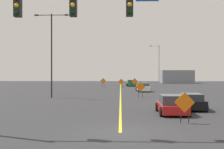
{
  "coord_description": "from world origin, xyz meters",
  "views": [
    {
      "loc": [
        0.02,
        -13.33,
        2.88
      ],
      "look_at": [
        -1.4,
        31.99,
        2.7
      ],
      "focal_mm": 44.22,
      "sensor_mm": 36.0,
      "label": 1
    }
  ],
  "objects_px": {
    "street_lamp_mid_right": "(158,64)",
    "construction_sign_median_near": "(103,81)",
    "traffic_signal_assembly": "(40,19)",
    "street_lamp_far_right": "(52,49)",
    "car_black_near": "(191,102)",
    "car_green_far": "(131,83)",
    "construction_sign_median_far": "(135,82)",
    "car_red_approaching": "(172,105)",
    "construction_sign_right_lane": "(121,82)",
    "car_white_passing": "(143,87)",
    "construction_sign_left_lane": "(140,88)",
    "construction_sign_left_shoulder": "(185,104)"
  },
  "relations": [
    {
      "from": "traffic_signal_assembly",
      "to": "street_lamp_mid_right",
      "type": "height_order",
      "value": "street_lamp_mid_right"
    },
    {
      "from": "street_lamp_mid_right",
      "to": "construction_sign_median_far",
      "type": "relative_size",
      "value": 4.82
    },
    {
      "from": "traffic_signal_assembly",
      "to": "construction_sign_left_lane",
      "type": "height_order",
      "value": "traffic_signal_assembly"
    },
    {
      "from": "traffic_signal_assembly",
      "to": "car_red_approaching",
      "type": "height_order",
      "value": "traffic_signal_assembly"
    },
    {
      "from": "construction_sign_left_shoulder",
      "to": "car_white_passing",
      "type": "relative_size",
      "value": 0.39
    },
    {
      "from": "construction_sign_left_shoulder",
      "to": "car_red_approaching",
      "type": "height_order",
      "value": "construction_sign_left_shoulder"
    },
    {
      "from": "street_lamp_mid_right",
      "to": "car_black_near",
      "type": "height_order",
      "value": "street_lamp_mid_right"
    },
    {
      "from": "car_white_passing",
      "to": "car_red_approaching",
      "type": "xyz_separation_m",
      "value": [
        0.08,
        -24.33,
        -0.01
      ]
    },
    {
      "from": "street_lamp_mid_right",
      "to": "construction_sign_left_lane",
      "type": "height_order",
      "value": "street_lamp_mid_right"
    },
    {
      "from": "construction_sign_median_near",
      "to": "construction_sign_median_far",
      "type": "relative_size",
      "value": 0.99
    },
    {
      "from": "car_black_near",
      "to": "car_green_far",
      "type": "height_order",
      "value": "car_green_far"
    },
    {
      "from": "traffic_signal_assembly",
      "to": "construction_sign_median_far",
      "type": "relative_size",
      "value": 5.64
    },
    {
      "from": "construction_sign_median_far",
      "to": "car_red_approaching",
      "type": "relative_size",
      "value": 0.51
    },
    {
      "from": "street_lamp_far_right",
      "to": "car_black_near",
      "type": "relative_size",
      "value": 2.38
    },
    {
      "from": "construction_sign_median_far",
      "to": "construction_sign_right_lane",
      "type": "height_order",
      "value": "construction_sign_median_far"
    },
    {
      "from": "construction_sign_median_near",
      "to": "car_red_approaching",
      "type": "relative_size",
      "value": 0.5
    },
    {
      "from": "street_lamp_far_right",
      "to": "construction_sign_right_lane",
      "type": "bearing_deg",
      "value": 69.74
    },
    {
      "from": "construction_sign_median_near",
      "to": "car_white_passing",
      "type": "bearing_deg",
      "value": -59.27
    },
    {
      "from": "construction_sign_median_near",
      "to": "construction_sign_left_lane",
      "type": "height_order",
      "value": "construction_sign_median_near"
    },
    {
      "from": "car_green_far",
      "to": "car_white_passing",
      "type": "bearing_deg",
      "value": -86.34
    },
    {
      "from": "street_lamp_mid_right",
      "to": "car_white_passing",
      "type": "distance_m",
      "value": 21.46
    },
    {
      "from": "construction_sign_median_far",
      "to": "car_green_far",
      "type": "height_order",
      "value": "construction_sign_median_far"
    },
    {
      "from": "construction_sign_left_lane",
      "to": "car_red_approaching",
      "type": "bearing_deg",
      "value": -84.55
    },
    {
      "from": "street_lamp_mid_right",
      "to": "construction_sign_median_near",
      "type": "height_order",
      "value": "street_lamp_mid_right"
    },
    {
      "from": "traffic_signal_assembly",
      "to": "street_lamp_far_right",
      "type": "relative_size",
      "value": 1.11
    },
    {
      "from": "traffic_signal_assembly",
      "to": "construction_sign_left_lane",
      "type": "distance_m",
      "value": 21.1
    },
    {
      "from": "construction_sign_median_far",
      "to": "construction_sign_left_lane",
      "type": "bearing_deg",
      "value": -91.08
    },
    {
      "from": "construction_sign_left_shoulder",
      "to": "construction_sign_left_lane",
      "type": "relative_size",
      "value": 0.95
    },
    {
      "from": "street_lamp_far_right",
      "to": "car_black_near",
      "type": "bearing_deg",
      "value": -35.91
    },
    {
      "from": "car_black_near",
      "to": "street_lamp_far_right",
      "type": "bearing_deg",
      "value": 144.09
    },
    {
      "from": "car_green_far",
      "to": "construction_sign_median_far",
      "type": "bearing_deg",
      "value": -87.2
    },
    {
      "from": "street_lamp_far_right",
      "to": "car_green_far",
      "type": "distance_m",
      "value": 32.29
    },
    {
      "from": "construction_sign_left_lane",
      "to": "car_green_far",
      "type": "distance_m",
      "value": 29.41
    },
    {
      "from": "street_lamp_far_right",
      "to": "car_white_passing",
      "type": "height_order",
      "value": "street_lamp_far_right"
    },
    {
      "from": "street_lamp_far_right",
      "to": "construction_sign_right_lane",
      "type": "relative_size",
      "value": 5.39
    },
    {
      "from": "construction_sign_median_far",
      "to": "car_green_far",
      "type": "distance_m",
      "value": 7.95
    },
    {
      "from": "traffic_signal_assembly",
      "to": "construction_sign_right_lane",
      "type": "bearing_deg",
      "value": 84.39
    },
    {
      "from": "construction_sign_right_lane",
      "to": "car_red_approaching",
      "type": "height_order",
      "value": "construction_sign_right_lane"
    },
    {
      "from": "construction_sign_right_lane",
      "to": "traffic_signal_assembly",
      "type": "bearing_deg",
      "value": -95.61
    },
    {
      "from": "car_green_far",
      "to": "car_black_near",
      "type": "bearing_deg",
      "value": -85.37
    },
    {
      "from": "construction_sign_median_near",
      "to": "car_red_approaching",
      "type": "bearing_deg",
      "value": -78.78
    },
    {
      "from": "construction_sign_median_far",
      "to": "construction_sign_median_near",
      "type": "bearing_deg",
      "value": 166.73
    },
    {
      "from": "construction_sign_median_near",
      "to": "car_black_near",
      "type": "height_order",
      "value": "construction_sign_median_near"
    },
    {
      "from": "construction_sign_median_near",
      "to": "construction_sign_left_shoulder",
      "type": "bearing_deg",
      "value": -79.7
    },
    {
      "from": "street_lamp_mid_right",
      "to": "car_black_near",
      "type": "bearing_deg",
      "value": -94.27
    },
    {
      "from": "street_lamp_mid_right",
      "to": "construction_sign_median_near",
      "type": "relative_size",
      "value": 4.85
    },
    {
      "from": "street_lamp_far_right",
      "to": "construction_sign_left_shoulder",
      "type": "bearing_deg",
      "value": -53.91
    },
    {
      "from": "construction_sign_left_shoulder",
      "to": "car_black_near",
      "type": "height_order",
      "value": "construction_sign_left_shoulder"
    },
    {
      "from": "street_lamp_far_right",
      "to": "construction_sign_right_lane",
      "type": "height_order",
      "value": "street_lamp_far_right"
    },
    {
      "from": "construction_sign_left_shoulder",
      "to": "construction_sign_left_lane",
      "type": "xyz_separation_m",
      "value": [
        -1.33,
        16.94,
        0.07
      ]
    }
  ]
}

